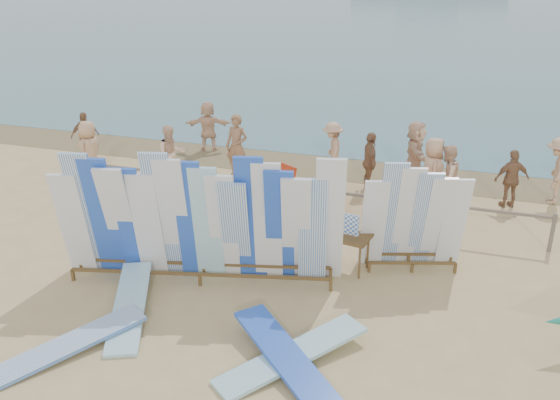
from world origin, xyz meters
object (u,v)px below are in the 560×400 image
(beachgoer_2, at_px, (171,154))
(beach_chair_right, at_px, (333,199))
(beachgoer_6, at_px, (432,172))
(beachgoer_11, at_px, (208,126))
(beachgoer_0, at_px, (90,152))
(flat_board_e, at_px, (67,352))
(side_surfboard_rack, at_px, (414,221))
(stroller, at_px, (391,205))
(beachgoer_8, at_px, (446,177))
(main_surfboard_rack, at_px, (199,224))
(beachgoer_9, at_px, (556,171))
(beachgoer_extra_1, at_px, (85,136))
(beachgoer_1, at_px, (237,146))
(flat_board_a, at_px, (131,312))
(beachgoer_5, at_px, (415,153))
(flat_board_b, at_px, (292,362))
(flat_board_d, at_px, (287,369))
(beachgoer_10, at_px, (512,179))
(beachgoer_3, at_px, (332,150))
(vendor_table, at_px, (346,251))
(beachgoer_4, at_px, (370,162))

(beachgoer_2, bearing_deg, beach_chair_right, -52.02)
(beachgoer_6, distance_m, beachgoer_11, 7.97)
(beachgoer_0, bearing_deg, flat_board_e, 30.75)
(side_surfboard_rack, xyz_separation_m, stroller, (-0.74, 2.29, -0.67))
(beachgoer_8, height_order, beachgoer_2, beachgoer_8)
(main_surfboard_rack, height_order, side_surfboard_rack, main_surfboard_rack)
(stroller, xyz_separation_m, beachgoer_9, (3.88, 2.54, 0.47))
(beachgoer_extra_1, distance_m, beachgoer_1, 5.26)
(flat_board_a, bearing_deg, beachgoer_5, 39.33)
(beach_chair_right, bearing_deg, flat_board_b, -87.89)
(flat_board_a, height_order, beachgoer_9, beachgoer_9)
(flat_board_d, height_order, beach_chair_right, beach_chair_right)
(beachgoer_8, bearing_deg, main_surfboard_rack, -9.90)
(beachgoer_11, bearing_deg, beachgoer_extra_1, 12.63)
(flat_board_d, bearing_deg, beachgoer_9, 14.17)
(stroller, distance_m, beachgoer_6, 1.65)
(beachgoer_6, bearing_deg, beachgoer_5, 11.80)
(flat_board_b, height_order, beachgoer_11, beachgoer_11)
(beachgoer_10, xyz_separation_m, beachgoer_3, (-4.91, 0.76, 0.06))
(beachgoer_11, bearing_deg, beachgoer_5, 151.09)
(flat_board_d, relative_size, beachgoer_3, 1.62)
(beachgoer_extra_1, height_order, beachgoer_11, beachgoer_11)
(beachgoer_5, height_order, beachgoer_3, beachgoer_5)
(beachgoer_0, xyz_separation_m, beachgoer_1, (3.85, 1.67, 0.04))
(beachgoer_extra_1, bearing_deg, beachgoer_11, -21.26)
(beachgoer_11, bearing_deg, beachgoer_10, 148.50)
(flat_board_b, relative_size, beachgoer_10, 1.75)
(side_surfboard_rack, height_order, flat_board_d, side_surfboard_rack)
(vendor_table, bearing_deg, beach_chair_right, 117.39)
(beachgoer_10, relative_size, beachgoer_2, 0.92)
(beachgoer_3, bearing_deg, beachgoer_10, 64.56)
(beachgoer_9, height_order, beachgoer_4, beachgoer_9)
(side_surfboard_rack, bearing_deg, beachgoer_8, 65.48)
(beachgoer_6, height_order, beachgoer_1, beachgoer_1)
(stroller, distance_m, beachgoer_extra_1, 10.24)
(beachgoer_4, xyz_separation_m, beachgoer_0, (-7.76, -1.77, 0.07))
(beachgoer_8, relative_size, beachgoer_3, 1.02)
(flat_board_e, bearing_deg, beachgoer_4, 99.97)
(main_surfboard_rack, relative_size, side_surfboard_rack, 2.30)
(beachgoer_5, bearing_deg, vendor_table, 161.99)
(flat_board_b, relative_size, beachgoer_5, 1.45)
(flat_board_a, height_order, beach_chair_right, beach_chair_right)
(beachgoer_5, bearing_deg, beachgoer_4, 116.97)
(flat_board_e, bearing_deg, flat_board_b, 44.90)
(vendor_table, distance_m, beachgoer_10, 5.71)
(side_surfboard_rack, distance_m, flat_board_a, 5.82)
(beachgoer_extra_1, xyz_separation_m, beachgoer_2, (3.64, -1.06, 0.07))
(vendor_table, bearing_deg, stroller, 88.27)
(stroller, bearing_deg, beachgoer_2, -177.05)
(beach_chair_right, xyz_separation_m, beachgoer_extra_1, (-8.52, 1.55, 0.50))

